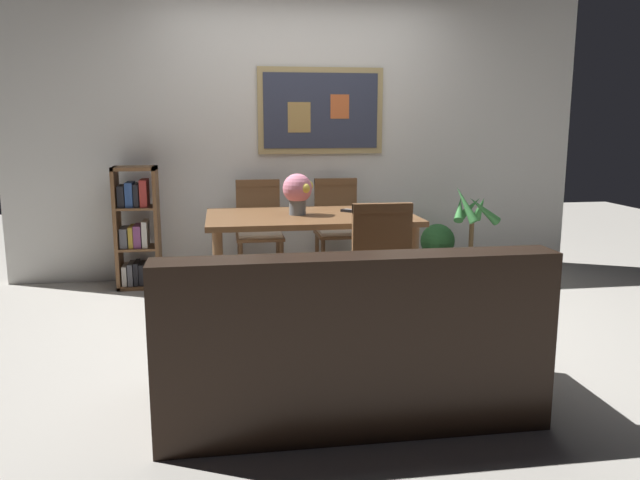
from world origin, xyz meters
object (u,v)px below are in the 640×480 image
dining_table (311,226)px  dining_chair_far_right (337,221)px  potted_ivy (437,248)px  flower_vase (298,191)px  bookshelf (136,229)px  leather_couch (345,350)px  potted_palm (470,249)px  tv_remote (350,211)px  dining_chair_near_right (378,258)px  dining_chair_far_left (259,224)px

dining_table → dining_chair_far_right: size_ratio=1.70×
potted_ivy → flower_vase: (-1.37, -0.76, 0.63)m
dining_chair_far_right → bookshelf: bearing=178.5°
leather_couch → potted_palm: bearing=54.7°
potted_ivy → tv_remote: bearing=-144.0°
flower_vase → dining_chair_near_right: bearing=-60.8°
leather_couch → bookshelf: bookshelf is taller
dining_chair_far_right → dining_chair_far_left: bearing=-178.1°
dining_chair_near_right → bookshelf: bookshelf is taller
dining_chair_near_right → leather_couch: size_ratio=0.51×
potted_ivy → dining_chair_far_right: bearing=178.8°
leather_couch → potted_palm: (1.51, 2.13, 0.03)m
dining_table → dining_chair_far_right: bearing=65.9°
dining_chair_near_right → bookshelf: size_ratio=0.88×
dining_chair_near_right → flower_vase: (-0.43, 0.76, 0.36)m
dining_table → tv_remote: tv_remote is taller
bookshelf → flower_vase: bookshelf is taller
tv_remote → dining_chair_far_right: bearing=87.5°
dining_table → dining_chair_far_left: 0.84m
tv_remote → leather_couch: bearing=-102.3°
dining_chair_near_right → potted_ivy: 1.81m
dining_chair_far_left → flower_vase: bearing=-71.6°
dining_table → potted_ivy: size_ratio=3.00×
dining_chair_near_right → potted_palm: size_ratio=1.03×
dining_chair_near_right → potted_ivy: dining_chair_near_right is taller
bookshelf → dining_chair_far_right: bearing=-1.5°
dining_chair_far_left → bookshelf: 1.04m
dining_table → potted_palm: (1.43, 0.37, -0.29)m
dining_table → bookshelf: bearing=148.9°
dining_table → flower_vase: size_ratio=5.02×
potted_palm → dining_table: bearing=-165.4°
dining_chair_far_right → tv_remote: size_ratio=6.30×
dining_chair_far_left → dining_chair_far_right: same height
bookshelf → flower_vase: bearing=-32.5°
flower_vase → dining_chair_far_left: bearing=108.4°
dining_chair_far_right → tv_remote: 0.74m
dining_table → flower_vase: bearing=172.8°
leather_couch → potted_ivy: bearing=61.8°
dining_table → potted_ivy: bearing=31.0°
dining_chair_far_right → potted_palm: size_ratio=1.03×
leather_couch → flower_vase: flower_vase is taller
potted_ivy → potted_palm: 0.43m
dining_chair_far_left → tv_remote: bearing=-46.2°
potted_palm → dining_chair_far_left: bearing=167.5°
dining_chair_far_left → dining_chair_near_right: bearing=-66.0°
dining_chair_near_right → leather_couch: (-0.41, -1.01, -0.23)m
potted_palm → potted_ivy: bearing=111.1°
dining_table → flower_vase: (-0.09, 0.01, 0.27)m
dining_chair_near_right → leather_couch: bearing=-112.2°
dining_chair_far_right → tv_remote: dining_chair_far_right is taller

